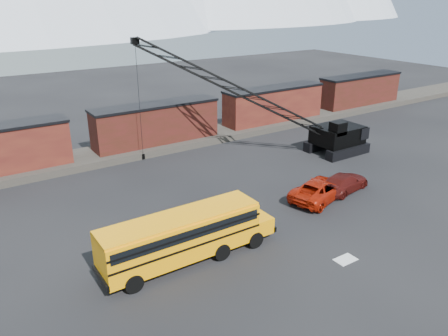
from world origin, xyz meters
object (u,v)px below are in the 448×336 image
object	(u,v)px
school_bus	(186,235)
red_pickup	(320,189)
crawler_crane	(236,90)
maroon_suv	(344,182)

from	to	relation	value
school_bus	red_pickup	size ratio (longest dim) A/B	1.92
school_bus	red_pickup	distance (m)	13.35
school_bus	red_pickup	world-z (taller)	school_bus
red_pickup	crawler_crane	distance (m)	13.25
red_pickup	school_bus	bearing A→B (deg)	82.11
school_bus	maroon_suv	xyz separation A→B (m)	(16.00, 1.80, -1.03)
school_bus	crawler_crane	distance (m)	19.58
red_pickup	crawler_crane	bearing A→B (deg)	-15.42
red_pickup	maroon_suv	distance (m)	2.80
school_bus	crawler_crane	xyz separation A→B (m)	(13.17, 13.56, 5.10)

